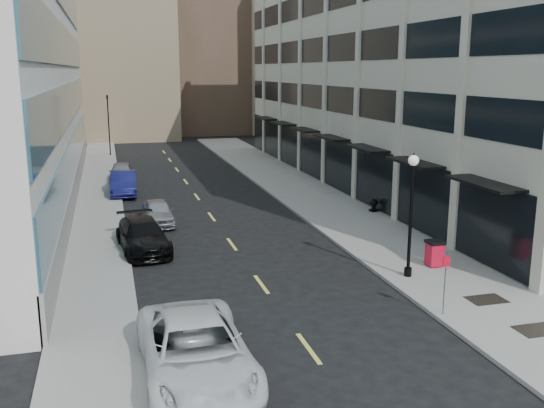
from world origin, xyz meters
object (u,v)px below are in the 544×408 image
sign_post (446,274)px  urn_planter (374,204)px  car_grey_sedan (122,172)px  lamppost (411,205)px  car_blue_sedan (124,183)px  car_black_pickup (143,236)px  trash_bin (434,252)px  car_silver_sedan (158,212)px  car_white_van (196,351)px  traffic_signal (107,99)px

sign_post → urn_planter: (4.30, 15.22, -1.02)m
car_grey_sedan → lamppost: (10.83, -26.07, 2.43)m
car_blue_sedan → car_black_pickup: bearing=-86.0°
trash_bin → sign_post: sign_post is taller
car_silver_sedan → car_grey_sedan: bearing=94.9°
car_white_van → lamppost: (9.70, 6.06, 2.31)m
car_white_van → sign_post: bearing=12.3°
traffic_signal → car_blue_sedan: traffic_signal is taller
car_black_pickup → car_grey_sedan: car_grey_sedan is taller
traffic_signal → sign_post: size_ratio=3.06×
car_grey_sedan → lamppost: lamppost is taller
trash_bin → lamppost: bearing=-153.0°
urn_planter → traffic_signal: bearing=116.9°
traffic_signal → car_grey_sedan: size_ratio=1.56×
car_blue_sedan → sign_post: (10.10, -25.01, 0.81)m
car_black_pickup → trash_bin: bearing=-32.6°
trash_bin → lamppost: size_ratio=0.22×
trash_bin → lamppost: (-1.72, -0.88, 2.43)m
car_grey_sedan → car_silver_sedan: bearing=-80.5°
car_white_van → car_blue_sedan: car_white_van is taller
trash_bin → lamppost: lamppost is taller
car_white_van → car_grey_sedan: (-1.13, 32.13, -0.12)m
traffic_signal → car_black_pickup: (1.16, -34.00, -4.96)m
car_grey_sedan → traffic_signal: bearing=95.7°
car_white_van → urn_planter: bearing=51.8°
car_blue_sedan → sign_post: size_ratio=2.17×
car_blue_sedan → urn_planter: 17.42m
car_blue_sedan → trash_bin: bearing=-55.9°
car_black_pickup → sign_post: 14.66m
car_silver_sedan → sign_post: (8.50, -16.03, 0.93)m
car_black_pickup → car_silver_sedan: (1.14, 5.02, -0.06)m
trash_bin → traffic_signal: bearing=108.0°
traffic_signal → car_white_van: (1.83, -47.07, -4.84)m
car_grey_sedan → trash_bin: 28.14m
traffic_signal → car_silver_sedan: traffic_signal is taller
traffic_signal → car_silver_sedan: (2.30, -28.98, -5.02)m
car_blue_sedan → car_grey_sedan: car_blue_sedan is taller
car_white_van → traffic_signal: bearing=91.6°
car_white_van → sign_post: (8.97, 2.06, 0.75)m
car_grey_sedan → sign_post: bearing=-68.4°
car_white_van → car_black_pickup: bearing=92.3°
car_white_van → sign_post: size_ratio=2.78×
traffic_signal → car_black_pickup: 34.38m
urn_planter → car_blue_sedan: bearing=145.8°
car_black_pickup → car_blue_sedan: (-0.46, 14.00, 0.06)m
trash_bin → lamppost: 3.10m
car_white_van → lamppost: bearing=31.3°
traffic_signal → trash_bin: (13.24, -40.13, -4.95)m
traffic_signal → car_white_van: bearing=-87.8°
car_blue_sedan → car_grey_sedan: bearing=92.1°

